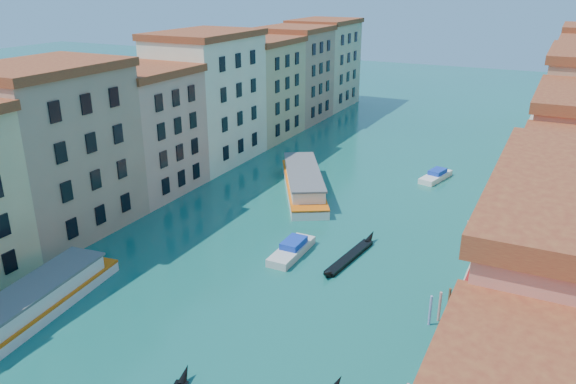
# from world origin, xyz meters

# --- Properties ---
(left_bank_palazzos) EXTENTS (12.80, 128.40, 21.00)m
(left_bank_palazzos) POSITION_xyz_m (-26.00, 64.68, 9.71)
(left_bank_palazzos) COLOR beige
(left_bank_palazzos) RESTS_ON ground
(quay) EXTENTS (4.00, 140.00, 1.00)m
(quay) POSITION_xyz_m (22.00, 65.00, 0.50)
(quay) COLOR gray
(quay) RESTS_ON ground
(vaporetto_near) EXTENTS (6.64, 19.42, 2.83)m
(vaporetto_near) POSITION_xyz_m (-13.88, 24.70, 1.27)
(vaporetto_near) COLOR silver
(vaporetto_near) RESTS_ON ground
(vaporetto_far) EXTENTS (14.91, 20.94, 3.18)m
(vaporetto_far) POSITION_xyz_m (-5.55, 64.31, 1.43)
(vaporetto_far) COLOR silver
(vaporetto_far) RESTS_ON ground
(gondola_far) EXTENTS (2.44, 12.21, 1.73)m
(gondola_far) POSITION_xyz_m (7.86, 47.78, 0.35)
(gondola_far) COLOR black
(gondola_far) RESTS_ON ground
(motorboat_mid) EXTENTS (2.41, 7.65, 1.58)m
(motorboat_mid) POSITION_xyz_m (1.72, 45.78, 0.62)
(motorboat_mid) COLOR silver
(motorboat_mid) RESTS_ON ground
(motorboat_far) EXTENTS (3.80, 7.37, 1.46)m
(motorboat_far) POSITION_xyz_m (10.37, 77.96, 0.57)
(motorboat_far) COLOR white
(motorboat_far) RESTS_ON ground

